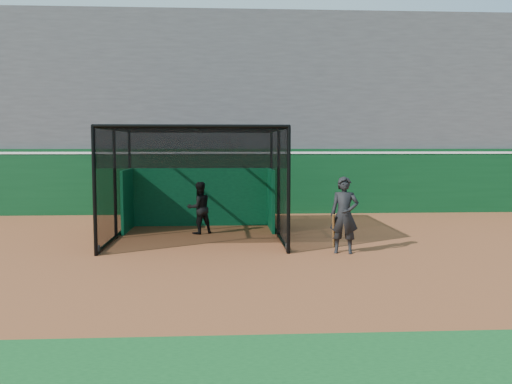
{
  "coord_description": "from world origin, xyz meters",
  "views": [
    {
      "loc": [
        0.21,
        -12.35,
        2.66
      ],
      "look_at": [
        1.04,
        2.0,
        1.4
      ],
      "focal_mm": 38.0,
      "sensor_mm": 36.0,
      "label": 1
    }
  ],
  "objects": [
    {
      "name": "on_deck_player",
      "position": [
        3.13,
        0.63,
        0.94
      ],
      "size": [
        0.78,
        0.61,
        1.88
      ],
      "color": "black",
      "rests_on": "ground"
    },
    {
      "name": "ground",
      "position": [
        0.0,
        0.0,
        0.0
      ],
      "size": [
        120.0,
        120.0,
        0.0
      ],
      "primitive_type": "plane",
      "color": "brown",
      "rests_on": "ground"
    },
    {
      "name": "batting_cage",
      "position": [
        -0.56,
        3.09,
        1.54
      ],
      "size": [
        4.73,
        4.95,
        3.1
      ],
      "color": "black",
      "rests_on": "ground"
    },
    {
      "name": "outfield_wall",
      "position": [
        0.0,
        8.5,
        1.29
      ],
      "size": [
        50.0,
        0.5,
        2.5
      ],
      "color": "#0A3818",
      "rests_on": "ground"
    },
    {
      "name": "batter",
      "position": [
        -0.55,
        3.78,
        0.78
      ],
      "size": [
        0.94,
        0.87,
        1.56
      ],
      "primitive_type": "imported",
      "rotation": [
        0.0,
        0.0,
        3.61
      ],
      "color": "black",
      "rests_on": "ground"
    },
    {
      "name": "grandstand",
      "position": [
        0.0,
        12.27,
        4.48
      ],
      "size": [
        50.0,
        7.85,
        8.95
      ],
      "color": "#4C4C4F",
      "rests_on": "ground"
    }
  ]
}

